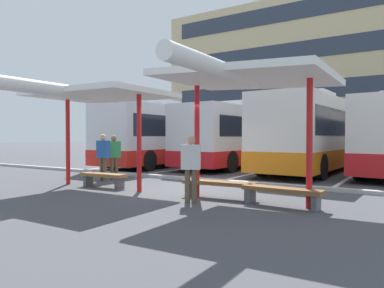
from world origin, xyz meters
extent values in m
plane|color=#47474C|center=(0.00, 0.00, 0.00)|extent=(160.00, 160.00, 0.00)
cube|color=#D1BC8C|center=(0.00, 34.02, 8.38)|extent=(41.50, 11.21, 16.77)
cube|color=#2D3847|center=(0.00, 28.38, 2.31)|extent=(38.18, 0.08, 1.84)
cube|color=#2D3847|center=(0.00, 28.38, 6.50)|extent=(38.18, 0.08, 1.84)
cube|color=#2D3847|center=(0.00, 28.38, 10.69)|extent=(38.18, 0.08, 1.84)
cube|color=#2D3847|center=(0.00, 28.38, 14.88)|extent=(38.18, 0.08, 1.84)
cube|color=silver|center=(-5.86, 7.48, 1.75)|extent=(2.74, 10.66, 2.95)
cube|color=red|center=(-5.86, 7.48, 0.64)|extent=(2.78, 10.70, 0.73)
cube|color=black|center=(-5.86, 7.48, 2.16)|extent=(2.76, 9.82, 1.03)
cube|color=black|center=(-5.97, 12.75, 2.11)|extent=(2.21, 0.13, 1.77)
cube|color=silver|center=(-5.83, 6.15, 3.41)|extent=(1.56, 2.23, 0.36)
cylinder|color=black|center=(-7.09, 11.16, 0.50)|extent=(0.32, 1.01, 1.00)
cylinder|color=black|center=(-4.78, 11.21, 0.50)|extent=(0.32, 1.01, 1.00)
cylinder|color=black|center=(-6.93, 3.75, 0.50)|extent=(0.32, 1.01, 1.00)
cylinder|color=black|center=(-4.62, 3.80, 0.50)|extent=(0.32, 1.01, 1.00)
cube|color=silver|center=(-1.88, 9.81, 1.70)|extent=(3.36, 12.45, 2.84)
cube|color=red|center=(-1.88, 9.81, 0.63)|extent=(3.40, 12.49, 0.71)
cube|color=black|center=(-1.88, 9.81, 2.10)|extent=(3.32, 11.47, 0.93)
cube|color=black|center=(-1.49, 15.92, 2.04)|extent=(2.26, 0.23, 1.71)
cube|color=silver|center=(-1.98, 8.27, 3.30)|extent=(1.68, 2.29, 0.36)
cylinder|color=black|center=(-2.77, 14.43, 0.50)|extent=(0.36, 1.02, 1.00)
cylinder|color=black|center=(-0.41, 14.28, 0.50)|extent=(0.36, 1.02, 1.00)
cylinder|color=black|center=(-3.36, 5.34, 0.50)|extent=(0.36, 1.02, 1.00)
cylinder|color=black|center=(-0.99, 5.19, 0.50)|extent=(0.36, 1.02, 1.00)
cube|color=silver|center=(2.12, 9.03, 1.80)|extent=(3.19, 12.23, 3.05)
cube|color=orange|center=(2.12, 9.03, 0.68)|extent=(3.24, 12.27, 0.80)
cube|color=black|center=(2.12, 9.03, 2.22)|extent=(3.17, 11.26, 1.10)
cube|color=black|center=(2.43, 15.05, 2.16)|extent=(2.27, 0.20, 1.83)
cube|color=silver|center=(2.04, 7.52, 3.50)|extent=(1.66, 2.28, 0.36)
cylinder|color=black|center=(1.16, 13.54, 0.50)|extent=(0.35, 1.01, 1.00)
cylinder|color=black|center=(3.54, 13.42, 0.50)|extent=(0.35, 1.01, 1.00)
cylinder|color=black|center=(0.71, 4.64, 0.50)|extent=(0.35, 1.01, 1.00)
cylinder|color=black|center=(3.08, 4.52, 0.50)|extent=(0.35, 1.01, 1.00)
cylinder|color=black|center=(4.28, 5.39, 0.50)|extent=(0.40, 1.03, 1.00)
cube|color=white|center=(-7.72, 8.89, 0.00)|extent=(0.16, 14.00, 0.01)
cube|color=white|center=(-3.86, 8.89, 0.00)|extent=(0.16, 14.00, 0.01)
cube|color=white|center=(0.00, 8.89, 0.00)|extent=(0.16, 14.00, 0.01)
cube|color=white|center=(3.86, 8.89, 0.00)|extent=(0.16, 14.00, 0.01)
cylinder|color=red|center=(-4.02, -1.25, 1.45)|extent=(0.14, 0.14, 2.89)
cylinder|color=red|center=(-0.84, -1.25, 1.45)|extent=(0.14, 0.14, 2.89)
cube|color=white|center=(-2.43, -1.25, 2.97)|extent=(4.18, 3.07, 0.20)
cylinder|color=white|center=(-2.43, -2.64, 2.94)|extent=(0.36, 4.18, 0.36)
cube|color=brown|center=(-2.43, -1.15, 0.40)|extent=(1.66, 0.50, 0.10)
cube|color=#4C4C51|center=(-3.10, -1.18, 0.17)|extent=(0.14, 0.34, 0.35)
cube|color=#4C4C51|center=(-1.76, -1.12, 0.17)|extent=(0.14, 0.34, 0.35)
cylinder|color=red|center=(1.03, -1.05, 1.51)|extent=(0.14, 0.14, 3.02)
cylinder|color=red|center=(4.02, -1.05, 1.51)|extent=(0.14, 0.14, 3.02)
cube|color=white|center=(2.53, -1.05, 3.10)|extent=(3.99, 3.31, 0.32)
cylinder|color=white|center=(2.53, -2.56, 3.07)|extent=(0.36, 3.98, 0.36)
cube|color=brown|center=(1.63, -0.94, 0.40)|extent=(2.02, 0.54, 0.10)
cube|color=#4C4C51|center=(0.78, -0.99, 0.17)|extent=(0.14, 0.34, 0.35)
cube|color=#4C4C51|center=(2.47, -0.89, 0.17)|extent=(0.14, 0.34, 0.35)
cube|color=brown|center=(3.43, -1.20, 0.40)|extent=(1.93, 0.59, 0.10)
cube|color=#4C4C51|center=(2.63, -1.13, 0.17)|extent=(0.15, 0.35, 0.35)
cube|color=#4C4C51|center=(4.22, -1.27, 0.17)|extent=(0.15, 0.35, 0.35)
cube|color=#ADADA8|center=(0.00, 1.86, 0.06)|extent=(44.00, 0.24, 0.12)
cylinder|color=brown|center=(-3.66, 0.46, 0.42)|extent=(0.14, 0.14, 0.83)
cylinder|color=brown|center=(-3.57, 0.61, 0.42)|extent=(0.14, 0.14, 0.83)
cube|color=#338C4C|center=(-3.62, 0.53, 1.15)|extent=(0.44, 0.53, 0.62)
sphere|color=#936B4C|center=(-3.62, 0.53, 1.57)|extent=(0.23, 0.23, 0.23)
cylinder|color=brown|center=(-3.56, 0.01, 0.43)|extent=(0.14, 0.14, 0.85)
cylinder|color=brown|center=(-3.74, 0.02, 0.43)|extent=(0.14, 0.14, 0.85)
cube|color=#2659A5|center=(-3.65, 0.01, 1.17)|extent=(0.50, 0.23, 0.64)
sphere|color=beige|center=(-3.65, 0.01, 1.61)|extent=(0.23, 0.23, 0.23)
cylinder|color=brown|center=(1.26, -1.87, 0.41)|extent=(0.14, 0.14, 0.82)
cylinder|color=brown|center=(1.41, -1.80, 0.41)|extent=(0.14, 0.14, 0.82)
cube|color=silver|center=(1.33, -1.83, 1.13)|extent=(0.53, 0.41, 0.61)
sphere|color=tan|center=(1.33, -1.83, 1.54)|extent=(0.22, 0.22, 0.22)
camera|label=1|loc=(6.03, -9.27, 1.64)|focal=33.20mm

